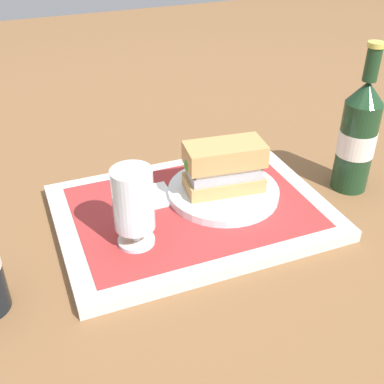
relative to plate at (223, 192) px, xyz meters
The scene contains 8 objects.
ground_plane 0.07m from the plate, 10.86° to the left, with size 3.00×3.00×0.00m, color brown.
tray 0.07m from the plate, 10.86° to the left, with size 0.44×0.32×0.02m, color silver.
placemat 0.06m from the plate, 10.86° to the left, with size 0.38×0.27×0.00m, color #9E2D2D.
plate is the anchor object (origin of this frame).
sandwich 0.05m from the plate, ahead, with size 0.14×0.08×0.08m.
beer_glass 0.20m from the plate, 21.24° to the left, with size 0.06×0.06×0.12m.
napkin_folded 0.13m from the plate, 16.08° to the right, with size 0.09×0.07×0.01m, color white.
second_bottle 0.25m from the plate, behind, with size 0.07×0.07×0.27m.
Camera 1 is at (0.25, 0.62, 0.49)m, focal length 45.89 mm.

